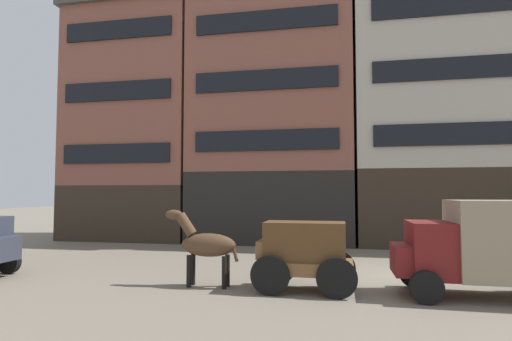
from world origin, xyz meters
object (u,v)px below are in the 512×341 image
(delivery_truck_near, at_px, (484,245))
(cargo_wagon, at_px, (303,251))
(draft_horse, at_px, (205,244))
(fire_hydrant_curbside, at_px, (296,242))

(delivery_truck_near, bearing_deg, cargo_wagon, -178.18)
(draft_horse, height_order, fire_hydrant_curbside, draft_horse)
(cargo_wagon, bearing_deg, draft_horse, 179.99)
(draft_horse, distance_m, delivery_truck_near, 7.81)
(cargo_wagon, xyz_separation_m, fire_hydrant_curbside, (-0.98, 8.10, -0.72))
(delivery_truck_near, height_order, fire_hydrant_curbside, delivery_truck_near)
(draft_horse, distance_m, fire_hydrant_curbside, 8.38)
(draft_horse, bearing_deg, fire_hydrant_curbside, 76.31)
(delivery_truck_near, bearing_deg, fire_hydrant_curbside, 126.28)
(cargo_wagon, xyz_separation_m, draft_horse, (-2.95, 0.00, 0.12))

